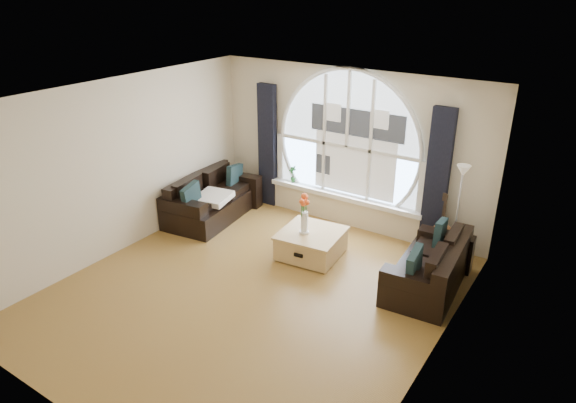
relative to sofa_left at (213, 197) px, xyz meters
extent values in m
cube|color=brown|center=(2.05, -1.55, -0.40)|extent=(5.00, 5.50, 0.01)
cube|color=silver|center=(2.05, -1.55, 2.30)|extent=(5.00, 5.50, 0.01)
cube|color=beige|center=(2.05, 1.20, 0.95)|extent=(5.00, 0.01, 2.70)
cube|color=beige|center=(2.05, -4.30, 0.95)|extent=(5.00, 0.01, 2.70)
cube|color=beige|center=(-0.45, -1.55, 0.95)|extent=(0.01, 5.50, 2.70)
cube|color=beige|center=(4.55, -1.55, 0.95)|extent=(0.01, 5.50, 2.70)
cube|color=silver|center=(4.25, -1.55, 1.95)|extent=(0.92, 5.50, 0.72)
cube|color=silver|center=(2.05, 1.17, 1.23)|extent=(2.60, 0.06, 2.15)
cube|color=white|center=(2.05, 1.10, 0.11)|extent=(2.90, 0.22, 0.08)
cube|color=white|center=(2.05, 1.14, 1.23)|extent=(2.76, 0.08, 2.15)
cube|color=silver|center=(2.20, 1.15, 1.10)|extent=(1.70, 0.02, 1.50)
cube|color=black|center=(0.45, 1.08, 0.75)|extent=(0.35, 0.12, 2.30)
cube|color=black|center=(3.65, 1.08, 0.75)|extent=(0.35, 0.12, 2.30)
cube|color=black|center=(0.00, 0.00, 0.00)|extent=(1.10, 1.86, 0.78)
cube|color=black|center=(4.03, -0.08, 0.00)|extent=(0.93, 1.68, 0.72)
cube|color=tan|center=(2.20, -0.21, -0.17)|extent=(1.01, 1.01, 0.45)
cube|color=silver|center=(0.18, -0.17, 0.10)|extent=(0.63, 0.63, 0.10)
cube|color=white|center=(2.12, -0.29, 0.40)|extent=(0.24, 0.24, 0.70)
cube|color=#B2B2B2|center=(4.11, 0.72, 0.40)|extent=(0.24, 0.24, 1.60)
cube|color=brown|center=(3.86, 0.99, 0.13)|extent=(0.38, 0.27, 1.06)
imported|color=#1E6023|center=(1.00, 1.10, 0.31)|extent=(0.19, 0.16, 0.31)
camera|label=1|loc=(5.80, -6.31, 3.63)|focal=32.04mm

